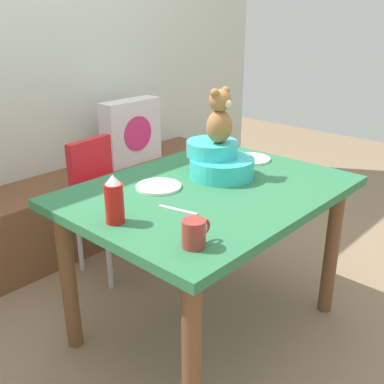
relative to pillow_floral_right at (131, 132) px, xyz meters
The scene contains 13 objects.
ground_plane 1.48m from the pillow_floral_right, 115.51° to the right, with size 8.00×8.00×0.00m, color #8C7256.
back_wall 0.89m from the pillow_floral_right, 152.88° to the left, with size 4.40×0.10×2.60m, color silver.
window_bench 0.72m from the pillow_floral_right, behind, with size 2.60×0.44×0.46m, color brown.
pillow_floral_right is the anchor object (origin of this frame).
dining_table 1.32m from the pillow_floral_right, 115.51° to the right, with size 1.22×0.92×0.74m.
highchair 0.70m from the pillow_floral_right, 142.46° to the right, with size 0.35×0.48×0.79m.
infant_seat_teal 1.21m from the pillow_floral_right, 110.60° to the right, with size 0.30×0.33×0.16m.
teddy_bear 1.25m from the pillow_floral_right, 110.60° to the right, with size 0.13×0.12×0.25m.
ketchup_bottle 1.59m from the pillow_floral_right, 132.46° to the right, with size 0.07×0.07×0.18m.
coffee_mug 1.81m from the pillow_floral_right, 123.90° to the right, with size 0.12×0.08×0.09m.
dinner_plate_near 1.26m from the pillow_floral_right, 124.95° to the right, with size 0.20×0.20×0.01m, color white.
dinner_plate_far 1.11m from the pillow_floral_right, 96.33° to the right, with size 0.20×0.20×0.01m, color white.
table_fork 1.52m from the pillow_floral_right, 123.63° to the right, with size 0.02×0.17×0.01m, color silver.
Camera 1 is at (-1.42, -1.19, 1.46)m, focal length 42.20 mm.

